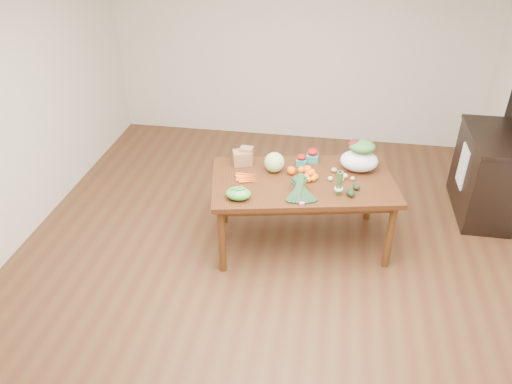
% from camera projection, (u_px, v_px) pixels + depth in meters
% --- Properties ---
extents(floor, '(6.00, 6.00, 0.00)m').
position_uv_depth(floor, '(263.00, 271.00, 4.77)').
color(floor, '#55371D').
rests_on(floor, ground).
extents(room_walls, '(5.02, 6.02, 2.70)m').
position_uv_depth(room_walls, '(264.00, 144.00, 4.05)').
color(room_walls, silver).
rests_on(room_walls, floor).
extents(dining_table, '(1.88, 1.29, 0.75)m').
position_uv_depth(dining_table, '(301.00, 212.00, 4.94)').
color(dining_table, '#4E2912').
rests_on(dining_table, floor).
extents(cabinet, '(0.52, 1.02, 0.94)m').
position_uv_depth(cabinet, '(486.00, 175.00, 5.38)').
color(cabinet, black).
rests_on(cabinet, floor).
extents(dish_towel, '(0.02, 0.28, 0.45)m').
position_uv_depth(dish_towel, '(463.00, 166.00, 5.37)').
color(dish_towel, white).
rests_on(dish_towel, cabinet).
extents(paper_bag, '(0.28, 0.25, 0.17)m').
position_uv_depth(paper_bag, '(242.00, 156.00, 4.95)').
color(paper_bag, '#966C43').
rests_on(paper_bag, dining_table).
extents(cabbage, '(0.20, 0.20, 0.20)m').
position_uv_depth(cabbage, '(274.00, 162.00, 4.83)').
color(cabbage, '#B8DD80').
rests_on(cabbage, dining_table).
extents(strawberry_basket_a, '(0.12, 0.12, 0.09)m').
position_uv_depth(strawberry_basket_a, '(301.00, 161.00, 4.97)').
color(strawberry_basket_a, red).
rests_on(strawberry_basket_a, dining_table).
extents(strawberry_basket_b, '(0.14, 0.14, 0.11)m').
position_uv_depth(strawberry_basket_b, '(312.00, 156.00, 5.03)').
color(strawberry_basket_b, red).
rests_on(strawberry_basket_b, dining_table).
extents(orange_a, '(0.08, 0.08, 0.08)m').
position_uv_depth(orange_a, '(291.00, 171.00, 4.80)').
color(orange_a, orange).
rests_on(orange_a, dining_table).
extents(orange_b, '(0.07, 0.07, 0.07)m').
position_uv_depth(orange_b, '(301.00, 170.00, 4.83)').
color(orange_b, '#FF640F').
rests_on(orange_b, dining_table).
extents(orange_c, '(0.09, 0.09, 0.09)m').
position_uv_depth(orange_c, '(308.00, 170.00, 4.82)').
color(orange_c, orange).
rests_on(orange_c, dining_table).
extents(mandarin_cluster, '(0.21, 0.21, 0.09)m').
position_uv_depth(mandarin_cluster, '(311.00, 174.00, 4.73)').
color(mandarin_cluster, orange).
rests_on(mandarin_cluster, dining_table).
extents(carrots, '(0.25, 0.23, 0.03)m').
position_uv_depth(carrots, '(248.00, 178.00, 4.75)').
color(carrots, '#F14B14').
rests_on(carrots, dining_table).
extents(snap_pea_bag, '(0.23, 0.17, 0.10)m').
position_uv_depth(snap_pea_bag, '(238.00, 194.00, 4.43)').
color(snap_pea_bag, '#449532').
rests_on(snap_pea_bag, dining_table).
extents(kale_bunch, '(0.39, 0.46, 0.16)m').
position_uv_depth(kale_bunch, '(301.00, 191.00, 4.42)').
color(kale_bunch, black).
rests_on(kale_bunch, dining_table).
extents(asparagus_bundle, '(0.10, 0.13, 0.26)m').
position_uv_depth(asparagus_bundle, '(339.00, 183.00, 4.45)').
color(asparagus_bundle, '#497435').
rests_on(asparagus_bundle, dining_table).
extents(potato_a, '(0.05, 0.05, 0.04)m').
position_uv_depth(potato_a, '(330.00, 179.00, 4.72)').
color(potato_a, tan).
rests_on(potato_a, dining_table).
extents(potato_b, '(0.05, 0.05, 0.05)m').
position_uv_depth(potato_b, '(341.00, 179.00, 4.70)').
color(potato_b, tan).
rests_on(potato_b, dining_table).
extents(potato_c, '(0.06, 0.05, 0.05)m').
position_uv_depth(potato_c, '(345.00, 176.00, 4.75)').
color(potato_c, '#DEC480').
rests_on(potato_c, dining_table).
extents(potato_d, '(0.06, 0.05, 0.05)m').
position_uv_depth(potato_d, '(334.00, 170.00, 4.85)').
color(potato_d, tan).
rests_on(potato_d, dining_table).
extents(potato_e, '(0.05, 0.04, 0.04)m').
position_uv_depth(potato_e, '(353.00, 179.00, 4.72)').
color(potato_e, '#D6B47B').
rests_on(potato_e, dining_table).
extents(avocado_a, '(0.10, 0.12, 0.07)m').
position_uv_depth(avocado_a, '(350.00, 193.00, 4.48)').
color(avocado_a, black).
rests_on(avocado_a, dining_table).
extents(avocado_b, '(0.08, 0.10, 0.06)m').
position_uv_depth(avocado_b, '(356.00, 186.00, 4.58)').
color(avocado_b, black).
rests_on(avocado_b, dining_table).
extents(salad_bag, '(0.42, 0.34, 0.28)m').
position_uv_depth(salad_bag, '(360.00, 157.00, 4.82)').
color(salad_bag, silver).
rests_on(salad_bag, dining_table).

